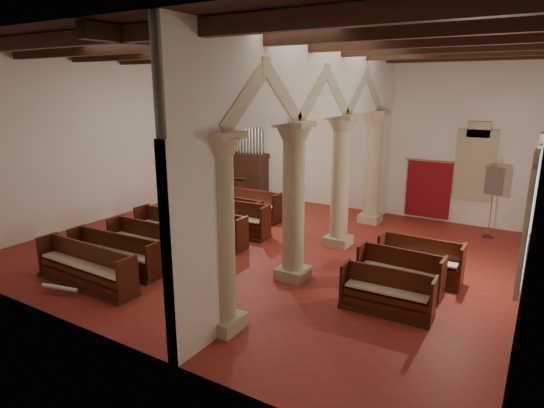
{
  "coord_description": "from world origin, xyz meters",
  "views": [
    {
      "loc": [
        7.07,
        -11.25,
        4.87
      ],
      "look_at": [
        -0.04,
        0.5,
        1.32
      ],
      "focal_mm": 30.0,
      "sensor_mm": 36.0,
      "label": 1
    }
  ],
  "objects_px": {
    "lectern": "(241,193)",
    "processional_banner": "(490,214)",
    "pipe_organ": "(245,167)",
    "aisle_pew_0": "(386,298)",
    "nave_pew_0": "(86,273)"
  },
  "relations": [
    {
      "from": "lectern",
      "to": "aisle_pew_0",
      "type": "relative_size",
      "value": 0.6
    },
    {
      "from": "pipe_organ",
      "to": "aisle_pew_0",
      "type": "distance_m",
      "value": 11.78
    },
    {
      "from": "lectern",
      "to": "aisle_pew_0",
      "type": "xyz_separation_m",
      "value": [
        8.24,
        -6.15,
        -0.18
      ]
    },
    {
      "from": "processional_banner",
      "to": "nave_pew_0",
      "type": "height_order",
      "value": "processional_banner"
    },
    {
      "from": "lectern",
      "to": "processional_banner",
      "type": "relative_size",
      "value": 0.48
    },
    {
      "from": "lectern",
      "to": "nave_pew_0",
      "type": "distance_m",
      "value": 8.78
    },
    {
      "from": "aisle_pew_0",
      "to": "pipe_organ",
      "type": "bearing_deg",
      "value": 137.84
    },
    {
      "from": "lectern",
      "to": "nave_pew_0",
      "type": "bearing_deg",
      "value": -96.02
    },
    {
      "from": "lectern",
      "to": "processional_banner",
      "type": "xyz_separation_m",
      "value": [
        9.55,
        0.73,
        0.31
      ]
    },
    {
      "from": "processional_banner",
      "to": "nave_pew_0",
      "type": "distance_m",
      "value": 12.5
    },
    {
      "from": "lectern",
      "to": "pipe_organ",
      "type": "bearing_deg",
      "value": 102.32
    },
    {
      "from": "pipe_organ",
      "to": "processional_banner",
      "type": "relative_size",
      "value": 1.72
    },
    {
      "from": "lectern",
      "to": "processional_banner",
      "type": "height_order",
      "value": "processional_banner"
    },
    {
      "from": "processional_banner",
      "to": "lectern",
      "type": "bearing_deg",
      "value": -162.74
    },
    {
      "from": "pipe_organ",
      "to": "processional_banner",
      "type": "height_order",
      "value": "pipe_organ"
    }
  ]
}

